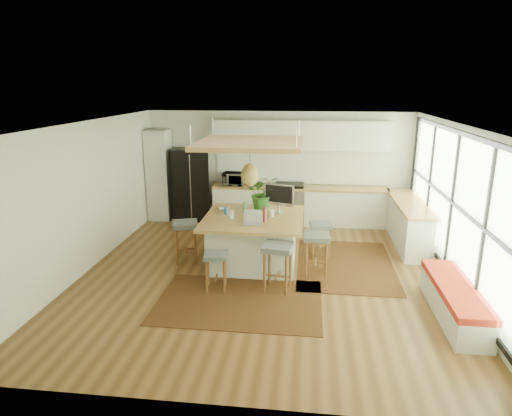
# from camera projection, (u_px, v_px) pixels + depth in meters

# --- Properties ---
(floor) EXTENTS (7.00, 7.00, 0.00)m
(floor) POSITION_uv_depth(u_px,v_px,m) (264.00, 274.00, 8.17)
(floor) COLOR #543218
(floor) RESTS_ON ground
(ceiling) EXTENTS (7.00, 7.00, 0.00)m
(ceiling) POSITION_uv_depth(u_px,v_px,m) (264.00, 124.00, 7.44)
(ceiling) COLOR white
(ceiling) RESTS_ON ground
(wall_back) EXTENTS (6.50, 0.00, 6.50)m
(wall_back) POSITION_uv_depth(u_px,v_px,m) (278.00, 167.00, 11.15)
(wall_back) COLOR silver
(wall_back) RESTS_ON ground
(wall_front) EXTENTS (6.50, 0.00, 6.50)m
(wall_front) POSITION_uv_depth(u_px,v_px,m) (228.00, 292.00, 4.45)
(wall_front) COLOR silver
(wall_front) RESTS_ON ground
(wall_left) EXTENTS (0.00, 7.00, 7.00)m
(wall_left) POSITION_uv_depth(u_px,v_px,m) (87.00, 197.00, 8.17)
(wall_left) COLOR silver
(wall_left) RESTS_ON ground
(wall_right) EXTENTS (0.00, 7.00, 7.00)m
(wall_right) POSITION_uv_depth(u_px,v_px,m) (459.00, 208.00, 7.43)
(wall_right) COLOR silver
(wall_right) RESTS_ON ground
(window_wall) EXTENTS (0.10, 6.20, 2.60)m
(window_wall) POSITION_uv_depth(u_px,v_px,m) (457.00, 205.00, 7.42)
(window_wall) COLOR black
(window_wall) RESTS_ON wall_right
(pantry) EXTENTS (0.55, 0.60, 2.25)m
(pantry) POSITION_uv_depth(u_px,v_px,m) (160.00, 175.00, 11.24)
(pantry) COLOR silver
(pantry) RESTS_ON floor
(back_counter_base) EXTENTS (4.20, 0.60, 0.88)m
(back_counter_base) POSITION_uv_depth(u_px,v_px,m) (299.00, 206.00, 11.03)
(back_counter_base) COLOR silver
(back_counter_base) RESTS_ON floor
(back_counter_top) EXTENTS (4.24, 0.64, 0.05)m
(back_counter_top) POSITION_uv_depth(u_px,v_px,m) (300.00, 188.00, 10.90)
(back_counter_top) COLOR olive
(back_counter_top) RESTS_ON back_counter_base
(backsplash) EXTENTS (4.20, 0.02, 0.80)m
(backsplash) POSITION_uv_depth(u_px,v_px,m) (300.00, 167.00, 11.07)
(backsplash) COLOR white
(backsplash) RESTS_ON wall_back
(upper_cabinets) EXTENTS (4.20, 0.34, 0.70)m
(upper_cabinets) POSITION_uv_depth(u_px,v_px,m) (301.00, 135.00, 10.70)
(upper_cabinets) COLOR silver
(upper_cabinets) RESTS_ON wall_back
(range) EXTENTS (0.76, 0.62, 1.00)m
(range) POSITION_uv_depth(u_px,v_px,m) (289.00, 203.00, 11.04)
(range) COLOR #A5A5AA
(range) RESTS_ON floor
(right_counter_base) EXTENTS (0.60, 2.50, 0.88)m
(right_counter_base) POSITION_uv_depth(u_px,v_px,m) (409.00, 224.00, 9.63)
(right_counter_base) COLOR silver
(right_counter_base) RESTS_ON floor
(right_counter_top) EXTENTS (0.64, 2.54, 0.05)m
(right_counter_top) POSITION_uv_depth(u_px,v_px,m) (411.00, 203.00, 9.50)
(right_counter_top) COLOR olive
(right_counter_top) RESTS_ON right_counter_base
(window_bench) EXTENTS (0.52, 2.00, 0.50)m
(window_bench) POSITION_uv_depth(u_px,v_px,m) (454.00, 301.00, 6.61)
(window_bench) COLOR silver
(window_bench) RESTS_ON floor
(ceiling_panel) EXTENTS (1.86, 1.86, 0.80)m
(ceiling_panel) POSITION_uv_depth(u_px,v_px,m) (250.00, 158.00, 8.03)
(ceiling_panel) COLOR olive
(ceiling_panel) RESTS_ON ceiling
(rug_near) EXTENTS (2.60, 1.80, 0.01)m
(rug_near) POSITION_uv_depth(u_px,v_px,m) (239.00, 302.00, 7.11)
(rug_near) COLOR black
(rug_near) RESTS_ON floor
(rug_right) EXTENTS (1.80, 2.60, 0.01)m
(rug_right) POSITION_uv_depth(u_px,v_px,m) (345.00, 264.00, 8.57)
(rug_right) COLOR black
(rug_right) RESTS_ON floor
(fridge) EXTENTS (1.03, 0.89, 1.81)m
(fridge) POSITION_uv_depth(u_px,v_px,m) (191.00, 184.00, 11.21)
(fridge) COLOR black
(fridge) RESTS_ON floor
(island) EXTENTS (1.85, 1.85, 0.93)m
(island) POSITION_uv_depth(u_px,v_px,m) (254.00, 240.00, 8.54)
(island) COLOR olive
(island) RESTS_ON floor
(stool_near_left) EXTENTS (0.42, 0.42, 0.64)m
(stool_near_left) POSITION_uv_depth(u_px,v_px,m) (216.00, 270.00, 7.46)
(stool_near_left) COLOR #494F51
(stool_near_left) RESTS_ON floor
(stool_near_right) EXTENTS (0.54, 0.54, 0.80)m
(stool_near_right) POSITION_uv_depth(u_px,v_px,m) (278.00, 270.00, 7.44)
(stool_near_right) COLOR #494F51
(stool_near_right) RESTS_ON floor
(stool_right_front) EXTENTS (0.46, 0.46, 0.77)m
(stool_right_front) POSITION_uv_depth(u_px,v_px,m) (316.00, 256.00, 8.04)
(stool_right_front) COLOR #494F51
(stool_right_front) RESTS_ON floor
(stool_right_back) EXTENTS (0.46, 0.46, 0.69)m
(stool_right_back) POSITION_uv_depth(u_px,v_px,m) (320.00, 239.00, 8.92)
(stool_right_back) COLOR #494F51
(stool_right_back) RESTS_ON floor
(stool_left_side) EXTENTS (0.58, 0.58, 0.79)m
(stool_left_side) POSITION_uv_depth(u_px,v_px,m) (186.00, 244.00, 8.67)
(stool_left_side) COLOR #494F51
(stool_left_side) RESTS_ON floor
(laptop) EXTENTS (0.37, 0.38, 0.25)m
(laptop) POSITION_uv_depth(u_px,v_px,m) (253.00, 218.00, 7.94)
(laptop) COLOR #A5A5AA
(laptop) RESTS_ON island
(monitor) EXTENTS (0.65, 0.40, 0.57)m
(monitor) POSITION_uv_depth(u_px,v_px,m) (279.00, 199.00, 8.63)
(monitor) COLOR #A5A5AA
(monitor) RESTS_ON island
(microwave) EXTENTS (0.57, 0.34, 0.37)m
(microwave) POSITION_uv_depth(u_px,v_px,m) (234.00, 177.00, 11.03)
(microwave) COLOR #A5A5AA
(microwave) RESTS_ON back_counter_top
(island_plant) EXTENTS (0.81, 0.85, 0.54)m
(island_plant) POSITION_uv_depth(u_px,v_px,m) (263.00, 196.00, 8.82)
(island_plant) COLOR #1E4C19
(island_plant) RESTS_ON island
(island_bowl) EXTENTS (0.24, 0.24, 0.05)m
(island_bowl) POSITION_uv_depth(u_px,v_px,m) (224.00, 209.00, 8.82)
(island_bowl) COLOR white
(island_bowl) RESTS_ON island
(island_bottle_0) EXTENTS (0.07, 0.07, 0.19)m
(island_bottle_0) POSITION_uv_depth(u_px,v_px,m) (226.00, 209.00, 8.55)
(island_bottle_0) COLOR #3895E3
(island_bottle_0) RESTS_ON island
(island_bottle_1) EXTENTS (0.07, 0.07, 0.19)m
(island_bottle_1) POSITION_uv_depth(u_px,v_px,m) (231.00, 213.00, 8.29)
(island_bottle_1) COLOR white
(island_bottle_1) RESTS_ON island
(island_bottle_2) EXTENTS (0.07, 0.07, 0.19)m
(island_bottle_2) POSITION_uv_depth(u_px,v_px,m) (265.00, 217.00, 8.07)
(island_bottle_2) COLOR #AA384B
(island_bottle_2) RESTS_ON island
(island_bottle_3) EXTENTS (0.07, 0.07, 0.19)m
(island_bottle_3) POSITION_uv_depth(u_px,v_px,m) (273.00, 212.00, 8.40)
(island_bottle_3) COLOR white
(island_bottle_3) RESTS_ON island
(island_bottle_4) EXTENTS (0.07, 0.07, 0.19)m
(island_bottle_4) POSITION_uv_depth(u_px,v_px,m) (245.00, 208.00, 8.65)
(island_bottle_4) COLOR #56905F
(island_bottle_4) RESTS_ON island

